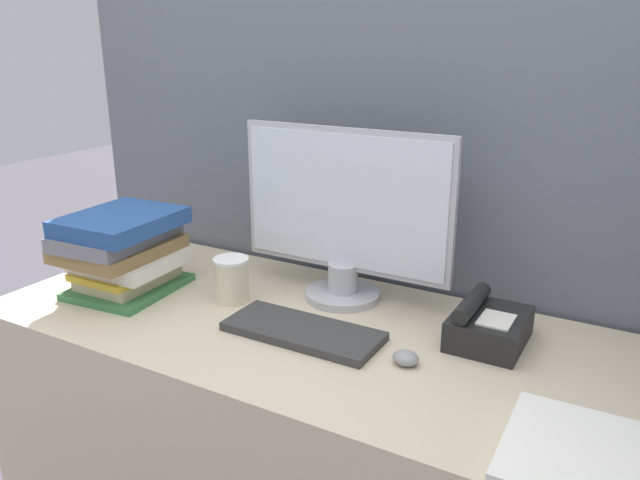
{
  "coord_description": "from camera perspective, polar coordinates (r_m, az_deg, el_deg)",
  "views": [
    {
      "loc": [
        0.65,
        -0.8,
        1.42
      ],
      "look_at": [
        -0.02,
        0.37,
        0.97
      ],
      "focal_mm": 35.0,
      "sensor_mm": 36.0,
      "label": 1
    }
  ],
  "objects": [
    {
      "name": "cubicle_panel_rear",
      "position": [
        1.75,
        6.01,
        -1.73
      ],
      "size": [
        2.03,
        0.04,
        1.65
      ],
      "color": "slate",
      "rests_on": "ground_plane"
    },
    {
      "name": "desk",
      "position": [
        1.67,
        -0.06,
        -20.0
      ],
      "size": [
        1.63,
        0.67,
        0.77
      ],
      "color": "beige",
      "rests_on": "ground_plane"
    },
    {
      "name": "monitor",
      "position": [
        1.55,
        2.22,
        1.93
      ],
      "size": [
        0.57,
        0.19,
        0.44
      ],
      "color": "#B7B7BC",
      "rests_on": "desk"
    },
    {
      "name": "keyboard",
      "position": [
        1.43,
        -1.57,
        -8.34
      ],
      "size": [
        0.36,
        0.15,
        0.02
      ],
      "color": "#333333",
      "rests_on": "desk"
    },
    {
      "name": "mouse",
      "position": [
        1.32,
        7.85,
        -10.63
      ],
      "size": [
        0.06,
        0.05,
        0.03
      ],
      "color": "gray",
      "rests_on": "desk"
    },
    {
      "name": "coffee_cup",
      "position": [
        1.6,
        -8.08,
        -3.59
      ],
      "size": [
        0.09,
        0.09,
        0.11
      ],
      "color": "beige",
      "rests_on": "desk"
    },
    {
      "name": "book_stack",
      "position": [
        1.71,
        -17.57,
        -0.85
      ],
      "size": [
        0.26,
        0.31,
        0.21
      ],
      "color": "#38723F",
      "rests_on": "desk"
    },
    {
      "name": "desk_telephone",
      "position": [
        1.43,
        15.06,
        -7.59
      ],
      "size": [
        0.15,
        0.19,
        0.1
      ],
      "color": "black",
      "rests_on": "desk"
    },
    {
      "name": "paper_pile",
      "position": [
        1.13,
        22.57,
        -17.68
      ],
      "size": [
        0.24,
        0.26,
        0.02
      ],
      "color": "white",
      "rests_on": "desk"
    }
  ]
}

